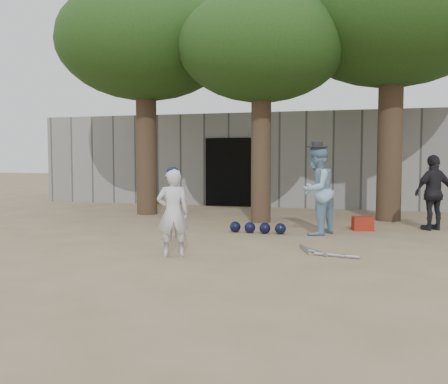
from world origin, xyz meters
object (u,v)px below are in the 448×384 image
(spectator_dark, at_px, (434,193))
(red_bag, at_px, (363,224))
(spectator_blue, at_px, (317,190))
(boy_player, at_px, (173,213))

(spectator_dark, height_order, red_bag, spectator_dark)
(spectator_blue, xyz_separation_m, spectator_dark, (2.37, 1.35, -0.09))
(boy_player, bearing_deg, red_bag, -152.18)
(boy_player, relative_size, spectator_blue, 0.77)
(red_bag, bearing_deg, spectator_dark, 18.47)
(boy_player, height_order, spectator_dark, spectator_dark)
(boy_player, height_order, red_bag, boy_player)
(spectator_blue, bearing_deg, spectator_dark, 144.12)
(spectator_blue, relative_size, red_bag, 4.34)
(boy_player, relative_size, spectator_dark, 0.85)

